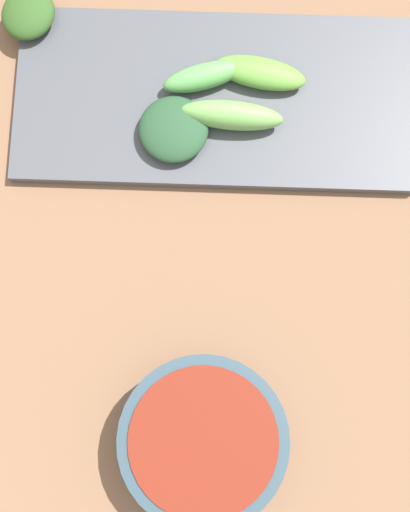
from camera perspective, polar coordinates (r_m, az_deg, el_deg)
tabletop at (r=0.63m, az=0.34°, el=0.96°), size 2.10×2.10×0.02m
sauce_bowl at (r=0.59m, az=-0.37°, el=-14.65°), size 0.14×0.14×0.04m
serving_plate at (r=0.66m, az=0.32°, el=12.59°), size 0.17×0.36×0.01m
broccoli_stalk_0 at (r=0.65m, az=-0.15°, el=14.30°), size 0.04×0.08×0.02m
broccoli_stalk_1 at (r=0.65m, az=4.44°, el=14.54°), size 0.04×0.09×0.02m
broccoli_leafy_2 at (r=0.70m, az=-14.13°, el=18.47°), size 0.06×0.06×0.02m
broccoli_stalk_3 at (r=0.63m, az=2.10°, el=11.29°), size 0.03×0.09×0.03m
broccoli_leafy_4 at (r=0.63m, az=-2.60°, el=10.19°), size 0.06×0.06×0.02m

